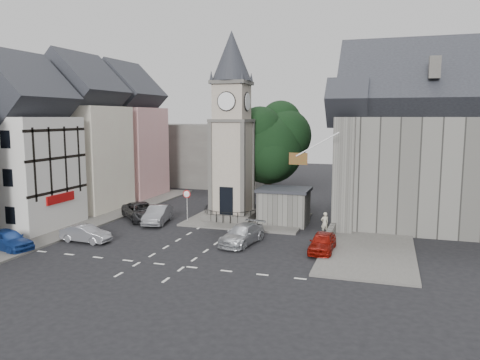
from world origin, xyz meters
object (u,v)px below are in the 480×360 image
(stone_shelter, at_px, (284,206))
(pedestrian, at_px, (325,223))
(car_east_red, at_px, (322,242))
(clock_tower, at_px, (232,127))
(car_west_blue, at_px, (8,239))

(stone_shelter, bearing_deg, pedestrian, -32.51)
(car_east_red, height_order, pedestrian, pedestrian)
(clock_tower, distance_m, car_east_red, 14.11)
(car_west_blue, bearing_deg, stone_shelter, -36.08)
(car_east_red, bearing_deg, pedestrian, 96.68)
(car_west_blue, height_order, car_east_red, car_west_blue)
(car_west_blue, relative_size, car_east_red, 1.08)
(car_east_red, bearing_deg, car_west_blue, -162.90)
(stone_shelter, distance_m, car_east_red, 8.53)
(stone_shelter, height_order, car_east_red, stone_shelter)
(clock_tower, distance_m, pedestrian, 11.58)
(car_west_blue, distance_m, car_east_red, 21.40)
(stone_shelter, relative_size, car_east_red, 1.11)
(clock_tower, relative_size, car_east_red, 4.19)
(stone_shelter, distance_m, pedestrian, 4.50)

